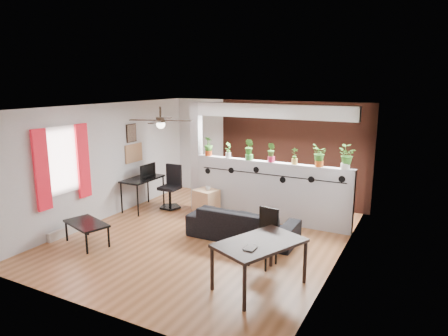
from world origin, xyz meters
TOP-DOWN VIEW (x-y plane):
  - room_shell at (0.00, 0.00)m, footprint 6.30×7.10m
  - partition_wall at (0.80, 1.50)m, footprint 3.60×0.18m
  - ceiling_header at (0.80, 1.50)m, footprint 3.60×0.18m
  - pier_column at (-1.11, 1.50)m, footprint 0.22×0.20m
  - brick_panel at (0.80, 2.97)m, footprint 3.90×0.05m
  - vine_decal at (0.80, 1.40)m, footprint 3.31×0.01m
  - window_assembly at (-2.56, -1.20)m, footprint 0.09×1.30m
  - baseboard_heater at (-2.54, -1.20)m, footprint 0.08×1.00m
  - corkboard at (-2.58, 0.95)m, footprint 0.03×0.60m
  - framed_art at (-2.58, 0.90)m, footprint 0.03×0.34m
  - ceiling_fan at (-0.80, -0.30)m, footprint 1.19×1.19m
  - potted_plant_0 at (-0.78, 1.50)m, footprint 0.25×0.20m
  - potted_plant_1 at (-0.25, 1.50)m, footprint 0.19×0.21m
  - potted_plant_2 at (0.27, 1.50)m, footprint 0.32×0.30m
  - potted_plant_3 at (0.80, 1.50)m, footprint 0.28×0.27m
  - potted_plant_4 at (1.33, 1.50)m, footprint 0.18×0.15m
  - potted_plant_5 at (1.85, 1.50)m, footprint 0.27×0.30m
  - potted_plant_6 at (2.38, 1.50)m, footprint 0.30×0.26m
  - sofa at (0.70, 0.28)m, footprint 2.08×0.87m
  - cube_shelf at (-0.65, 1.16)m, footprint 0.58×0.54m
  - cup at (-0.60, 1.16)m, footprint 0.15×0.15m
  - computer_desk at (-2.25, 0.84)m, footprint 0.57×1.08m
  - monitor at (-2.25, 0.99)m, footprint 0.31×0.05m
  - office_chair at (-1.69, 1.22)m, footprint 0.55×0.55m
  - dining_table at (1.73, -1.34)m, footprint 1.27×1.54m
  - book at (1.63, -1.64)m, footprint 0.16×0.21m
  - folding_chair at (1.52, -0.56)m, footprint 0.46×0.46m
  - coffee_table at (-1.83, -1.38)m, footprint 1.04×0.77m

SIDE VIEW (x-z plane):
  - baseboard_heater at x=-2.54m, z-range 0.00..0.18m
  - sofa at x=0.70m, z-range 0.00..0.60m
  - cube_shelf at x=-0.65m, z-range 0.00..0.61m
  - coffee_table at x=-1.83m, z-range 0.17..0.61m
  - office_chair at x=-1.69m, z-range -0.06..1.00m
  - folding_chair at x=1.52m, z-range 0.09..1.07m
  - dining_table at x=1.73m, z-range 0.29..1.01m
  - cup at x=-0.60m, z-range 0.61..0.70m
  - partition_wall at x=0.80m, z-range 0.00..1.35m
  - computer_desk at x=-2.25m, z-range 0.32..1.10m
  - book at x=1.63m, z-range 0.73..0.75m
  - monitor at x=-2.25m, z-range 0.78..0.96m
  - vine_decal at x=0.80m, z-range 0.93..1.23m
  - room_shell at x=0.00m, z-range -0.15..2.75m
  - pier_column at x=-1.11m, z-range 0.00..2.60m
  - brick_panel at x=0.80m, z-range 0.00..2.60m
  - corkboard at x=-2.58m, z-range 1.12..1.58m
  - window_assembly at x=-2.56m, z-range 0.73..2.28m
  - potted_plant_4 at x=1.33m, z-range 1.36..1.72m
  - potted_plant_1 at x=-0.25m, z-range 1.36..1.72m
  - potted_plant_3 at x=0.80m, z-range 1.36..1.79m
  - potted_plant_0 at x=-0.78m, z-range 1.36..1.82m
  - potted_plant_5 at x=1.85m, z-range 1.36..1.83m
  - potted_plant_2 at x=0.27m, z-range 1.36..1.84m
  - potted_plant_6 at x=2.38m, z-range 1.36..1.85m
  - framed_art at x=-2.58m, z-range 1.63..2.07m
  - ceiling_fan at x=-0.80m, z-range 2.10..2.53m
  - ceiling_header at x=0.80m, z-range 2.30..2.60m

